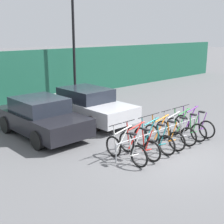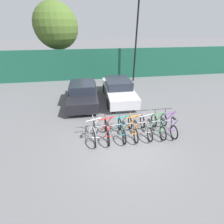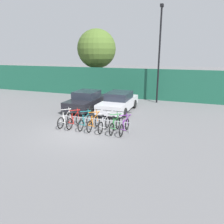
# 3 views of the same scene
# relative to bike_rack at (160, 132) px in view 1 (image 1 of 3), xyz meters

# --- Properties ---
(ground_plane) EXTENTS (120.00, 120.00, 0.00)m
(ground_plane) POSITION_rel_bike_rack_xyz_m (-0.47, -0.68, -0.49)
(ground_plane) COLOR #59595B
(hoarding_wall) EXTENTS (36.00, 0.16, 2.76)m
(hoarding_wall) POSITION_rel_bike_rack_xyz_m (-0.47, 8.82, 0.89)
(hoarding_wall) COLOR #19513D
(hoarding_wall) RESTS_ON ground
(bike_rack) EXTENTS (4.12, 0.04, 0.57)m
(bike_rack) POSITION_rel_bike_rack_xyz_m (0.00, 0.00, 0.00)
(bike_rack) COLOR gray
(bike_rack) RESTS_ON ground
(bicycle_white) EXTENTS (0.68, 1.71, 1.05)m
(bicycle_white) POSITION_rel_bike_rack_xyz_m (-1.79, -0.15, -0.11)
(bicycle_white) COLOR black
(bicycle_white) RESTS_ON ground
(bicycle_red) EXTENTS (0.68, 1.71, 1.05)m
(bicycle_red) POSITION_rel_bike_rack_xyz_m (-1.22, -0.15, -0.11)
(bicycle_red) COLOR black
(bicycle_red) RESTS_ON ground
(bicycle_teal) EXTENTS (0.68, 1.71, 1.05)m
(bicycle_teal) POSITION_rel_bike_rack_xyz_m (-0.53, -0.15, -0.11)
(bicycle_teal) COLOR black
(bicycle_teal) RESTS_ON ground
(bicycle_orange) EXTENTS (0.68, 1.71, 1.05)m
(bicycle_orange) POSITION_rel_bike_rack_xyz_m (-0.00, -0.15, -0.11)
(bicycle_orange) COLOR black
(bicycle_orange) RESTS_ON ground
(bicycle_silver) EXTENTS (0.68, 1.71, 1.05)m
(bicycle_silver) POSITION_rel_bike_rack_xyz_m (0.64, -0.15, -0.11)
(bicycle_silver) COLOR black
(bicycle_silver) RESTS_ON ground
(bicycle_green) EXTENTS (0.68, 1.71, 1.05)m
(bicycle_green) POSITION_rel_bike_rack_xyz_m (1.26, -0.15, -0.11)
(bicycle_green) COLOR black
(bicycle_green) RESTS_ON ground
(bicycle_purple) EXTENTS (0.68, 1.71, 1.05)m
(bicycle_purple) POSITION_rel_bike_rack_xyz_m (1.79, -0.15, -0.11)
(bicycle_purple) COLOR black
(bicycle_purple) RESTS_ON ground
(car_black) EXTENTS (1.91, 4.04, 1.40)m
(car_black) POSITION_rel_bike_rack_xyz_m (-2.33, 3.66, 0.20)
(car_black) COLOR black
(car_black) RESTS_ON ground
(car_silver) EXTENTS (1.91, 4.53, 1.40)m
(car_silver) POSITION_rel_bike_rack_xyz_m (0.09, 4.02, 0.20)
(car_silver) COLOR #B7B7BC
(car_silver) RESTS_ON ground
(lamp_post) EXTENTS (0.24, 0.44, 7.73)m
(lamp_post) POSITION_rel_bike_rack_xyz_m (2.26, 7.83, 3.74)
(lamp_post) COLOR black
(lamp_post) RESTS_ON ground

